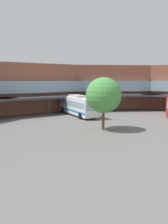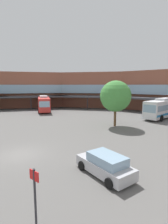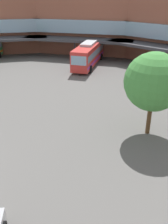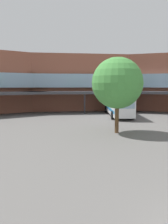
% 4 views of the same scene
% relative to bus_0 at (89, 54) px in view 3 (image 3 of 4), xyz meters
% --- Properties ---
extents(bus_0, '(10.85, 8.88, 3.64)m').
position_rel_bus_0_xyz_m(bus_0, '(0.00, 0.00, 0.00)').
color(bus_0, red).
rests_on(bus_0, ground).
extents(plaza_tree, '(4.62, 4.62, 6.86)m').
position_rel_bus_0_xyz_m(plaza_tree, '(21.59, -3.44, 2.69)').
color(plaza_tree, brown).
rests_on(plaza_tree, ground).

